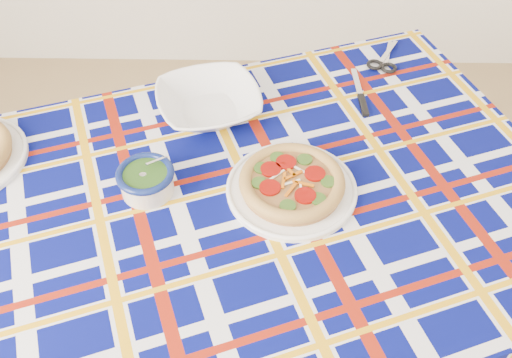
# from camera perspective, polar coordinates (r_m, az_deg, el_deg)

# --- Properties ---
(dining_table) EXTENTS (1.63, 1.32, 0.66)m
(dining_table) POSITION_cam_1_polar(r_m,az_deg,el_deg) (1.19, -3.57, -5.15)
(dining_table) COLOR brown
(dining_table) RESTS_ON floor
(tablecloth) EXTENTS (1.67, 1.36, 0.09)m
(tablecloth) POSITION_cam_1_polar(r_m,az_deg,el_deg) (1.18, -3.62, -4.49)
(tablecloth) COLOR #050A58
(tablecloth) RESTS_ON dining_table
(main_focaccia_plate) EXTENTS (0.33, 0.33, 0.05)m
(main_focaccia_plate) POSITION_cam_1_polar(r_m,az_deg,el_deg) (1.15, 3.61, -0.34)
(main_focaccia_plate) COLOR olive
(main_focaccia_plate) RESTS_ON tablecloth
(pesto_bowl) EXTENTS (0.14, 0.14, 0.07)m
(pesto_bowl) POSITION_cam_1_polar(r_m,az_deg,el_deg) (1.17, -10.94, 0.01)
(pesto_bowl) COLOR #19390F
(pesto_bowl) RESTS_ON tablecloth
(serving_bowl) EXTENTS (0.30, 0.30, 0.06)m
(serving_bowl) POSITION_cam_1_polar(r_m,az_deg,el_deg) (1.34, -4.74, 7.58)
(serving_bowl) COLOR white
(serving_bowl) RESTS_ON tablecloth
(table_knife) EXTENTS (0.03, 0.20, 0.01)m
(table_knife) POSITION_cam_1_polar(r_m,az_deg,el_deg) (1.46, 10.09, 9.44)
(table_knife) COLOR silver
(table_knife) RESTS_ON tablecloth
(kitchen_scissors) EXTENTS (0.14, 0.19, 0.01)m
(kitchen_scissors) POSITION_cam_1_polar(r_m,az_deg,el_deg) (1.58, 13.08, 12.25)
(kitchen_scissors) COLOR silver
(kitchen_scissors) RESTS_ON tablecloth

